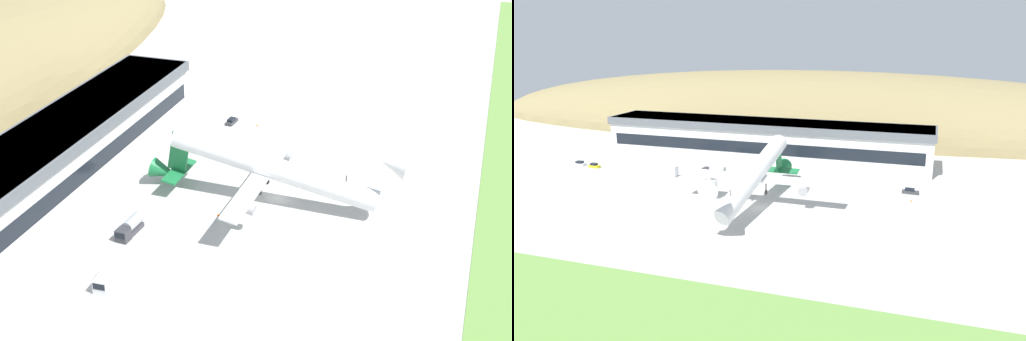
% 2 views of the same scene
% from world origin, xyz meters
% --- Properties ---
extents(ground_plane, '(428.76, 428.76, 0.00)m').
position_xyz_m(ground_plane, '(0.00, 0.00, 0.00)').
color(ground_plane, '#B7B5AF').
extents(grass_strip_foreground, '(385.88, 23.94, 0.08)m').
position_xyz_m(grass_strip_foreground, '(0.00, -51.39, 0.04)').
color(grass_strip_foreground, '#669342').
rests_on(grass_strip_foreground, ground_plane).
extents(hill_backdrop, '(345.61, 84.82, 51.41)m').
position_xyz_m(hill_backdrop, '(-11.57, 111.04, 0.00)').
color(hill_backdrop, olive).
rests_on(hill_backdrop, ground_plane).
extents(terminal_building, '(108.88, 17.62, 13.39)m').
position_xyz_m(terminal_building, '(-14.17, 45.60, 7.58)').
color(terminal_building, silver).
rests_on(terminal_building, ground_plane).
extents(cargo_airplane, '(41.05, 53.78, 14.20)m').
position_xyz_m(cargo_airplane, '(-1.79, 1.58, 7.53)').
color(cargo_airplane, white).
extents(service_car_0, '(3.86, 1.96, 1.43)m').
position_xyz_m(service_car_0, '(-62.72, 20.00, 0.59)').
color(service_car_0, gold).
rests_on(service_car_0, ground_plane).
extents(service_car_1, '(3.91, 1.98, 1.51)m').
position_xyz_m(service_car_1, '(-68.91, 20.69, 0.62)').
color(service_car_1, silver).
rests_on(service_car_1, ground_plane).
extents(service_car_2, '(4.44, 2.03, 1.43)m').
position_xyz_m(service_car_2, '(34.29, 22.85, 0.59)').
color(service_car_2, '#333338').
rests_on(service_car_2, ground_plane).
extents(fuel_truck, '(8.61, 2.85, 3.18)m').
position_xyz_m(fuel_truck, '(-36.70, 18.51, 1.51)').
color(fuel_truck, silver).
rests_on(fuel_truck, ground_plane).
extents(box_truck, '(7.34, 2.67, 3.14)m').
position_xyz_m(box_truck, '(-22.12, 22.51, 1.47)').
color(box_truck, '#333338').
rests_on(box_truck, ground_plane).
extents(traffic_cone_0, '(0.52, 0.52, 0.58)m').
position_xyz_m(traffic_cone_0, '(34.87, 16.11, 0.28)').
color(traffic_cone_0, orange).
rests_on(traffic_cone_0, ground_plane).
extents(traffic_cone_1, '(0.52, 0.52, 0.58)m').
position_xyz_m(traffic_cone_1, '(-10.49, 9.19, 0.28)').
color(traffic_cone_1, orange).
rests_on(traffic_cone_1, ground_plane).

